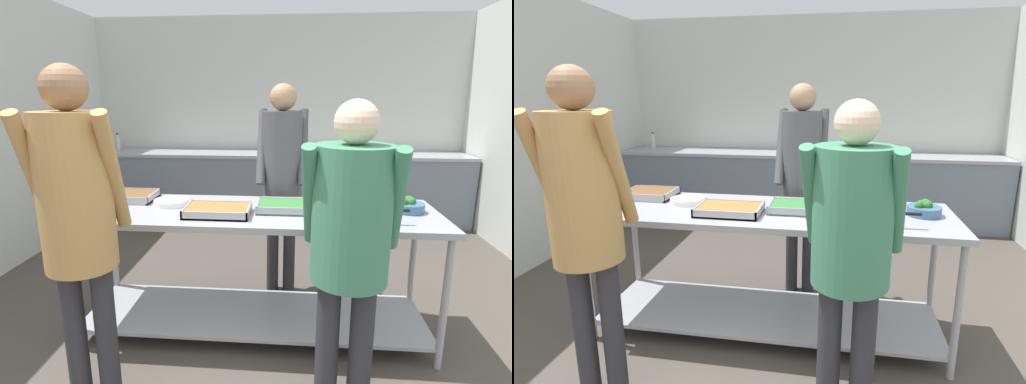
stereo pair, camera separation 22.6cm
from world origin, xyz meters
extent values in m
cube|color=silver|center=(0.00, 4.37, 1.32)|extent=(5.05, 0.06, 2.65)
cube|color=slate|center=(0.00, 4.00, 0.43)|extent=(4.89, 0.62, 0.86)
cube|color=#9EA0A8|center=(0.00, 4.00, 0.88)|extent=(4.89, 0.65, 0.04)
cube|color=black|center=(-0.24, 4.00, 0.89)|extent=(0.48, 0.39, 0.02)
cube|color=#9EA0A8|center=(-0.03, 1.37, 0.87)|extent=(2.42, 0.75, 0.04)
cube|color=#9EA0A8|center=(-0.03, 1.37, 0.12)|extent=(2.34, 0.67, 0.02)
cylinder|color=#9EA0A8|center=(-1.20, 1.04, 0.42)|extent=(0.04, 0.04, 0.85)
cylinder|color=#9EA0A8|center=(1.13, 1.04, 0.42)|extent=(0.04, 0.04, 0.85)
cylinder|color=#9EA0A8|center=(-1.20, 1.69, 0.42)|extent=(0.04, 0.04, 0.85)
cylinder|color=#9EA0A8|center=(1.13, 1.69, 0.42)|extent=(0.04, 0.04, 0.85)
cube|color=#9EA0A8|center=(-0.97, 1.56, 0.90)|extent=(0.36, 0.30, 0.01)
cube|color=brown|center=(-0.97, 1.56, 0.92)|extent=(0.34, 0.27, 0.04)
cube|color=#9EA0A8|center=(-0.97, 1.42, 0.92)|extent=(0.36, 0.01, 0.05)
cube|color=#9EA0A8|center=(-0.97, 1.70, 0.92)|extent=(0.36, 0.01, 0.05)
cube|color=#9EA0A8|center=(-1.14, 1.56, 0.92)|extent=(0.01, 0.30, 0.05)
cube|color=#9EA0A8|center=(-0.79, 1.56, 0.92)|extent=(0.01, 0.30, 0.05)
cylinder|color=white|center=(-0.63, 1.45, 0.90)|extent=(0.25, 0.25, 0.01)
cylinder|color=white|center=(-0.63, 1.45, 0.91)|extent=(0.24, 0.24, 0.01)
cylinder|color=white|center=(-0.63, 1.45, 0.92)|extent=(0.24, 0.24, 0.01)
cube|color=#9EA0A8|center=(-0.26, 1.25, 0.90)|extent=(0.42, 0.29, 0.01)
cube|color=#9E6B33|center=(-0.26, 1.25, 0.92)|extent=(0.39, 0.26, 0.04)
cube|color=#9EA0A8|center=(-0.26, 1.11, 0.92)|extent=(0.42, 0.01, 0.05)
cube|color=#9EA0A8|center=(-0.26, 1.38, 0.92)|extent=(0.42, 0.01, 0.05)
cube|color=#9EA0A8|center=(-0.46, 1.25, 0.92)|extent=(0.01, 0.29, 0.05)
cube|color=#9EA0A8|center=(-0.06, 1.25, 0.92)|extent=(0.01, 0.29, 0.05)
cube|color=#9EA0A8|center=(0.20, 1.38, 0.90)|extent=(0.44, 0.27, 0.01)
cube|color=#387A38|center=(0.20, 1.38, 0.92)|extent=(0.42, 0.25, 0.04)
cube|color=#9EA0A8|center=(0.20, 1.25, 0.92)|extent=(0.44, 0.01, 0.05)
cube|color=#9EA0A8|center=(0.20, 1.51, 0.92)|extent=(0.44, 0.01, 0.05)
cube|color=#9EA0A8|center=(-0.01, 1.38, 0.92)|extent=(0.01, 0.27, 0.05)
cube|color=#9EA0A8|center=(0.42, 1.38, 0.92)|extent=(0.01, 0.27, 0.05)
cylinder|color=#9EA0A8|center=(0.64, 1.13, 0.94)|extent=(0.23, 0.23, 0.10)
cylinder|color=brown|center=(0.64, 1.13, 0.98)|extent=(0.20, 0.20, 0.01)
cylinder|color=black|center=(0.83, 1.13, 0.98)|extent=(0.14, 0.02, 0.02)
cylinder|color=#3D668C|center=(0.97, 1.42, 0.92)|extent=(0.21, 0.21, 0.06)
sphere|color=#2D702D|center=(0.99, 1.42, 0.96)|extent=(0.06, 0.06, 0.06)
sphere|color=#2D702D|center=(0.98, 1.44, 0.96)|extent=(0.07, 0.07, 0.07)
sphere|color=#2D702D|center=(0.95, 1.44, 0.96)|extent=(0.05, 0.05, 0.05)
sphere|color=#2D702D|center=(0.93, 1.39, 0.96)|extent=(0.05, 0.05, 0.05)
sphere|color=#2D702D|center=(0.98, 1.40, 0.96)|extent=(0.05, 0.05, 0.05)
cylinder|color=#2D2D33|center=(0.41, 0.71, 0.37)|extent=(0.12, 0.12, 0.73)
cylinder|color=#2D2D33|center=(0.58, 0.69, 0.37)|extent=(0.12, 0.12, 0.73)
cylinder|color=#3D7F5B|center=(0.30, 0.73, 1.15)|extent=(0.11, 0.31, 0.55)
cylinder|color=#3D7F5B|center=(0.70, 0.67, 1.15)|extent=(0.11, 0.31, 0.55)
cylinder|color=#3D7F5B|center=(0.50, 0.70, 1.07)|extent=(0.38, 0.38, 0.68)
sphere|color=beige|center=(0.50, 0.70, 1.52)|extent=(0.21, 0.21, 0.21)
cylinder|color=#2D2D33|center=(-0.89, 0.55, 0.41)|extent=(0.11, 0.11, 0.81)
cylinder|color=#2D2D33|center=(-0.74, 0.58, 0.41)|extent=(0.11, 0.11, 0.81)
cylinder|color=tan|center=(-0.99, 0.54, 1.28)|extent=(0.12, 0.34, 0.61)
cylinder|color=tan|center=(-0.63, 0.59, 1.28)|extent=(0.12, 0.34, 0.61)
cylinder|color=tan|center=(-0.81, 0.57, 1.19)|extent=(0.34, 0.34, 0.75)
sphere|color=#8C6647|center=(-0.81, 0.57, 1.67)|extent=(0.21, 0.21, 0.21)
cylinder|color=#2D2D33|center=(0.20, 1.98, 0.39)|extent=(0.10, 0.10, 0.79)
cylinder|color=#2D2D33|center=(0.06, 1.99, 0.39)|extent=(0.10, 0.10, 0.79)
cylinder|color=#4C4C51|center=(0.30, 1.98, 1.24)|extent=(0.08, 0.33, 0.59)
cylinder|color=#4C4C51|center=(-0.03, 1.99, 1.24)|extent=(0.08, 0.33, 0.59)
cylinder|color=#4C4C51|center=(0.13, 1.98, 1.15)|extent=(0.31, 0.31, 0.73)
sphere|color=tan|center=(0.13, 1.98, 1.62)|extent=(0.21, 0.21, 0.21)
cylinder|color=silver|center=(-2.17, 4.09, 0.98)|extent=(0.07, 0.07, 0.15)
cone|color=silver|center=(-2.17, 4.09, 1.09)|extent=(0.06, 0.06, 0.06)
cylinder|color=black|center=(-2.17, 4.09, 1.12)|extent=(0.03, 0.03, 0.02)
camera|label=1|loc=(0.20, -1.19, 1.64)|focal=28.00mm
camera|label=2|loc=(0.42, -1.16, 1.64)|focal=28.00mm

